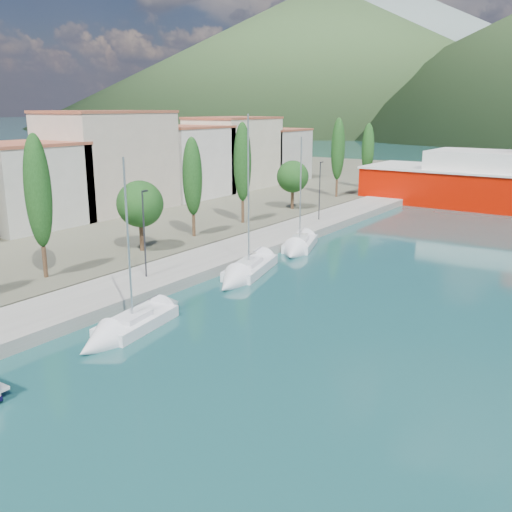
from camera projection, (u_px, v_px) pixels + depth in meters
The scene contains 8 objects.
quay at pixel (248, 247), 50.10m from camera, with size 5.00×88.00×0.80m, color gray.
land_strip at pixel (65, 197), 78.82m from camera, with size 70.00×148.00×0.70m, color #565644.
town_buildings at pixel (146, 164), 70.05m from camera, with size 9.20×69.20×11.30m.
tree_row at pixel (230, 175), 56.31m from camera, with size 3.84×64.25×10.35m.
lamp_posts at pixel (158, 227), 40.29m from camera, with size 0.15×47.54×6.06m.
sailboat_near at pixel (117, 334), 31.19m from camera, with size 3.31×7.65×10.63m.
sailboat_mid at pixel (240, 276), 41.90m from camera, with size 4.51×9.18×12.77m.
sailboat_far at pixel (296, 249), 49.91m from camera, with size 4.63×7.69×10.78m.
Camera 1 is at (18.98, -13.84, 12.28)m, focal length 40.00 mm.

